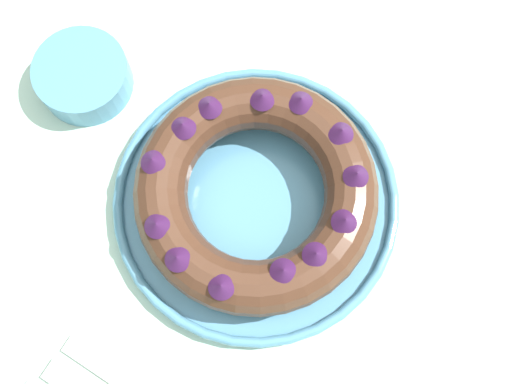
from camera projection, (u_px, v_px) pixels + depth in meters
ground_plane at (266, 271)px, 1.49m from camera, size 8.00×8.00×0.00m
dining_table at (273, 209)px, 0.84m from camera, size 1.20×1.15×0.77m
serving_dish at (256, 201)px, 0.73m from camera, size 0.35×0.35×0.02m
bundt_cake at (256, 192)px, 0.69m from camera, size 0.29×0.29×0.07m
side_bowl at (83, 77)px, 0.77m from camera, size 0.12×0.12×0.05m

